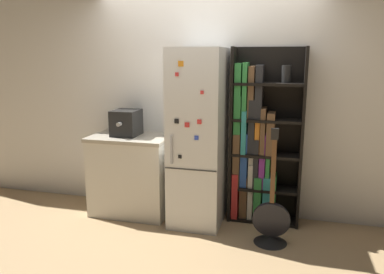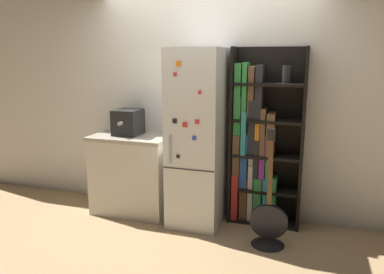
{
  "view_description": "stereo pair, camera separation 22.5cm",
  "coord_description": "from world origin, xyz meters",
  "px_view_note": "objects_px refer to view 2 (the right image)",
  "views": [
    {
      "loc": [
        0.94,
        -3.73,
        1.82
      ],
      "look_at": [
        -0.08,
        0.15,
        0.96
      ],
      "focal_mm": 35.0,
      "sensor_mm": 36.0,
      "label": 1
    },
    {
      "loc": [
        1.16,
        -3.67,
        1.82
      ],
      "look_at": [
        -0.08,
        0.15,
        0.96
      ],
      "focal_mm": 35.0,
      "sensor_mm": 36.0,
      "label": 2
    }
  ],
  "objects_px": {
    "espresso_machine": "(128,122)",
    "guitar": "(268,229)",
    "bookshelf": "(259,146)",
    "refrigerator": "(198,138)"
  },
  "relations": [
    {
      "from": "espresso_machine",
      "to": "guitar",
      "type": "relative_size",
      "value": 0.32
    },
    {
      "from": "guitar",
      "to": "bookshelf",
      "type": "bearing_deg",
      "value": 110.17
    },
    {
      "from": "bookshelf",
      "to": "espresso_machine",
      "type": "bearing_deg",
      "value": -174.22
    },
    {
      "from": "espresso_machine",
      "to": "guitar",
      "type": "distance_m",
      "value": 1.96
    },
    {
      "from": "refrigerator",
      "to": "espresso_machine",
      "type": "bearing_deg",
      "value": 176.23
    },
    {
      "from": "guitar",
      "to": "refrigerator",
      "type": "bearing_deg",
      "value": 158.31
    },
    {
      "from": "refrigerator",
      "to": "guitar",
      "type": "relative_size",
      "value": 1.61
    },
    {
      "from": "espresso_machine",
      "to": "bookshelf",
      "type": "bearing_deg",
      "value": 5.78
    },
    {
      "from": "refrigerator",
      "to": "guitar",
      "type": "xyz_separation_m",
      "value": [
        0.82,
        -0.33,
        -0.79
      ]
    },
    {
      "from": "refrigerator",
      "to": "bookshelf",
      "type": "distance_m",
      "value": 0.67
    }
  ]
}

